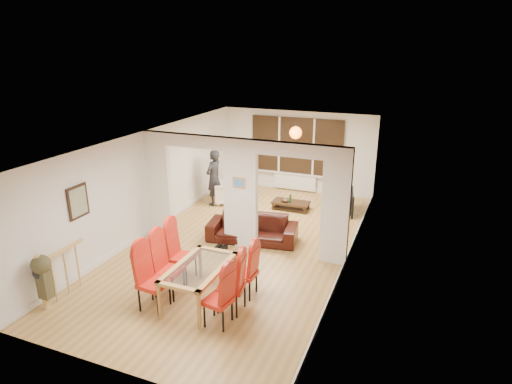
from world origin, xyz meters
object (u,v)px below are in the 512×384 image
Objects in this scene: coffee_table at (291,205)px; dining_chair_ra at (218,296)px; person at (214,178)px; bottle at (290,198)px; dining_chair_rc at (245,270)px; armchair at (226,192)px; television at (348,202)px; dining_chair_rb at (231,283)px; sofa at (252,228)px; bowl at (285,201)px; dining_chair_la at (153,279)px; dining_table at (200,284)px; dining_chair_lb at (169,267)px; dining_chair_lc at (182,253)px.

dining_chair_ra is at bearing -85.29° from coffee_table.
bottle is at bearing 107.09° from person.
armchair is at bearing 121.65° from dining_chair_rc.
bottle is (-1.57, -0.50, 0.06)m from television.
dining_chair_rc is 0.97× the size of television.
dining_chair_rc is (0.03, 0.55, -0.03)m from dining_chair_rb.
armchair is at bearing 139.31° from person.
person is (-0.29, -0.24, 0.49)m from armchair.
person reaches higher than sofa.
bowl is at bearing 88.06° from dining_chair_rb.
dining_chair_la is 1.08× the size of television.
dining_chair_rc is (0.69, 0.51, 0.16)m from dining_table.
dining_chair_rc is at bearing -80.14° from sofa.
television reaches higher than bowl.
dining_chair_lb is 1.10× the size of dining_chair_ra.
bowl is at bearing 106.88° from dining_chair_ra.
dining_chair_la reaches higher than dining_chair_rc.
dining_chair_ra is 4.10× the size of bottle.
dining_chair_ra is 1.01× the size of coffee_table.
dining_chair_la is 0.48m from dining_chair_lb.
armchair is at bearing 107.05° from dining_chair_rb.
coffee_table is at bearing 81.13° from dining_chair_lb.
armchair is at bearing 100.81° from dining_chair_lc.
dining_chair_lc reaches higher than dining_chair_ra.
dining_chair_la is 0.71× the size of person.
dining_chair_la is 1.68m from dining_chair_rc.
person is (-2.74, 5.23, 0.29)m from dining_chair_ra.
dining_chair_lc is 1.05× the size of dining_chair_rb.
television is at bearing 73.16° from dining_chair_la.
dining_chair_rb is at bearing 157.83° from television.
dining_chair_lc is 1.10× the size of dining_chair_ra.
armchair reaches higher than bottle.
dining_chair_ra reaches higher than dining_table.
dining_chair_rb is at bearing -84.07° from sofa.
dining_chair_la reaches higher than dining_chair_ra.
coffee_table is (0.16, 5.16, -0.24)m from dining_table.
dining_chair_lb is 1.43m from dining_chair_rc.
person is 3.97m from television.
bottle is (0.01, -0.10, 0.25)m from coffee_table.
person is (-1.47, 4.76, 0.24)m from dining_chair_lb.
dining_chair_lb is at bearing 145.54° from television.
sofa is 1.30× the size of person.
dining_chair_lb reaches higher than television.
dining_chair_rb reaches higher than dining_chair_rc.
person is 2.42m from coffee_table.
person is (-2.11, 4.74, 0.46)m from dining_table.
dining_chair_la is 5.73m from coffee_table.
television is at bearing 111.20° from person.
armchair is (-1.73, 2.17, 0.02)m from sofa.
dining_chair_la is 5.44m from person.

